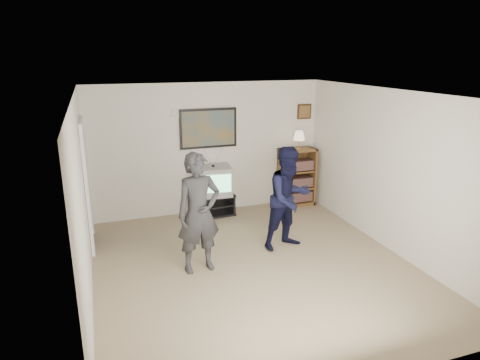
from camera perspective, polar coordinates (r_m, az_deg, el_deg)
room_shell at (r=6.22m, az=0.90°, el=0.15°), size 4.51×5.00×2.51m
media_stand at (r=8.24m, az=-3.79°, el=-3.33°), size 0.86×0.52×0.42m
crt_television at (r=8.10m, az=-3.56°, el=-0.08°), size 0.71×0.63×0.55m
bookshelf at (r=8.79m, az=7.54°, el=0.42°), size 0.71×0.41×1.17m
table_lamp at (r=8.57m, az=7.87°, el=5.29°), size 0.23×0.23×0.37m
person_tall at (r=6.00m, az=-5.53°, el=-4.42°), size 0.67×0.48×1.73m
person_short at (r=6.75m, az=6.56°, el=-2.42°), size 0.92×0.79×1.65m
controller_left at (r=6.09m, az=-5.92°, el=-1.46°), size 0.07×0.13×0.04m
controller_right at (r=6.92m, az=5.90°, el=0.43°), size 0.05×0.12×0.04m
poster at (r=8.11m, az=-4.24°, el=6.88°), size 1.10×0.03×0.75m
air_vent at (r=7.95m, az=-8.17°, el=8.75°), size 0.28×0.02×0.14m
small_picture at (r=8.80m, az=8.56°, el=9.02°), size 0.30×0.03×0.30m
doorway at (r=7.15m, az=-19.81°, el=-0.74°), size 0.03×0.85×2.00m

